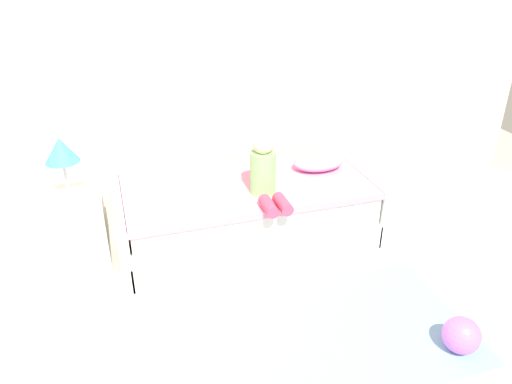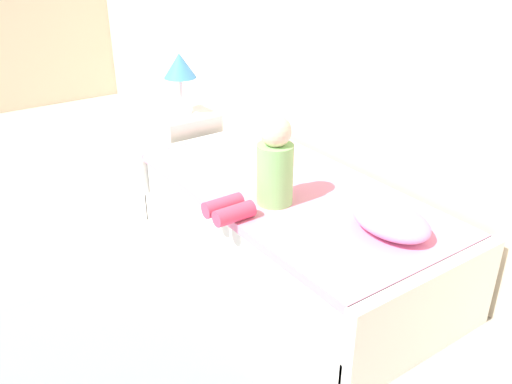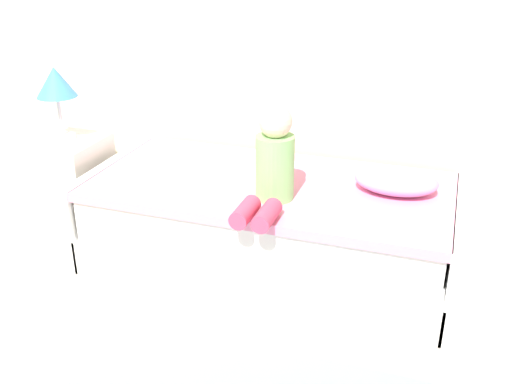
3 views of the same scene
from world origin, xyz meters
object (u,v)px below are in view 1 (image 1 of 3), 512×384
(pillow, at_px, (318,162))
(bed, at_px, (247,211))
(table_lamp, at_px, (61,153))
(nightstand, at_px, (76,230))
(child_figure, at_px, (265,171))
(toy_ball, at_px, (461,335))

(pillow, bearing_deg, bed, -171.51)
(table_lamp, distance_m, pillow, 2.06)
(nightstand, bearing_deg, bed, -0.43)
(bed, relative_size, pillow, 4.80)
(bed, bearing_deg, child_figure, -71.01)
(nightstand, relative_size, pillow, 1.36)
(child_figure, bearing_deg, pillow, 29.05)
(pillow, xyz_separation_m, toy_ball, (0.22, -1.75, -0.45))
(nightstand, relative_size, child_figure, 1.18)
(toy_ball, bearing_deg, child_figure, 119.62)
(bed, relative_size, child_figure, 4.14)
(child_figure, xyz_separation_m, pillow, (0.59, 0.33, -0.14))
(bed, distance_m, toy_ball, 1.87)
(pillow, bearing_deg, table_lamp, -177.45)
(table_lamp, distance_m, toy_ball, 2.90)
(nightstand, bearing_deg, child_figure, -9.48)
(bed, distance_m, nightstand, 1.35)
(bed, height_order, pillow, pillow)
(child_figure, relative_size, toy_ball, 2.20)
(nightstand, relative_size, toy_ball, 2.59)
(bed, distance_m, child_figure, 0.52)
(bed, height_order, nightstand, nightstand)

